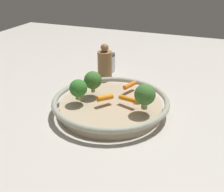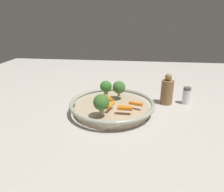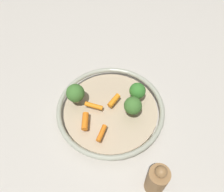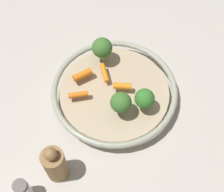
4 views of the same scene
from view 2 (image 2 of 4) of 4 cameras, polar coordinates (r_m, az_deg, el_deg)
name	(u,v)px [view 2 (image 2 of 4)]	position (r m, az deg, el deg)	size (l,w,h in m)	color
ground_plane	(112,112)	(0.87, 0.02, -4.45)	(2.12, 2.12, 0.00)	#B7B2A8
serving_bowl	(112,106)	(0.86, 0.02, -2.92)	(0.36, 0.36, 0.05)	tan
baby_carrot_center	(136,104)	(0.82, 6.67, -2.13)	(0.01, 0.01, 0.05)	orange
baby_carrot_near_rim	(110,105)	(0.80, -0.67, -2.57)	(0.01, 0.01, 0.06)	orange
baby_carrot_back	(108,98)	(0.86, -1.16, -0.66)	(0.02, 0.02, 0.05)	orange
baby_carrot_left	(125,108)	(0.77, 3.63, -3.35)	(0.02, 0.02, 0.06)	orange
broccoli_floret_edge	(101,102)	(0.74, -3.02, -1.83)	(0.06, 0.06, 0.07)	tan
broccoli_floret_large	(119,87)	(0.90, 1.96, 2.42)	(0.06, 0.06, 0.07)	tan
broccoli_floret_mid	(106,87)	(0.93, -1.72, 2.63)	(0.05, 0.05, 0.06)	#97A966
salt_shaker	(186,96)	(1.00, 20.11, 0.10)	(0.04, 0.04, 0.08)	white
pepper_mill	(167,91)	(0.96, 15.15, 1.36)	(0.06, 0.06, 0.14)	olive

